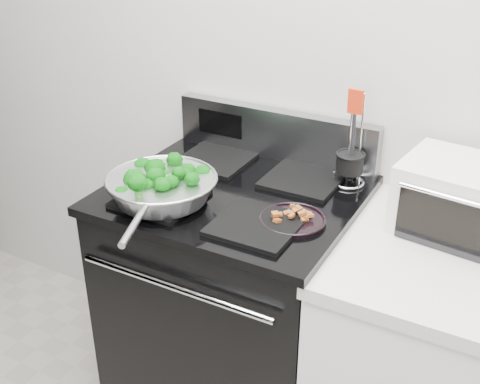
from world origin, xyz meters
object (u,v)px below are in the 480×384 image
Objects in this scene: gas_range at (235,304)px; utensil_holder at (349,167)px; toaster_oven at (466,200)px; bacon_plate at (293,217)px; skillet at (162,187)px.

gas_range is 0.65m from utensil_holder.
utensil_holder is at bearing 35.54° from gas_range.
utensil_holder reaches higher than toaster_oven.
bacon_plate is 0.50× the size of toaster_oven.
skillet is 1.62× the size of utensil_holder.
gas_range is 0.57m from skillet.
bacon_plate is 0.50m from toaster_oven.
gas_range is 2.12× the size of skillet.
bacon_plate is (0.25, -0.10, 0.48)m from gas_range.
gas_range is 5.69× the size of bacon_plate.
skillet is (-0.15, -0.18, 0.52)m from gas_range.
utensil_holder is (0.31, 0.22, 0.52)m from gas_range.
skillet is 1.35× the size of toaster_oven.
utensil_holder is (0.46, 0.40, 0.01)m from skillet.
utensil_holder reaches higher than bacon_plate.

